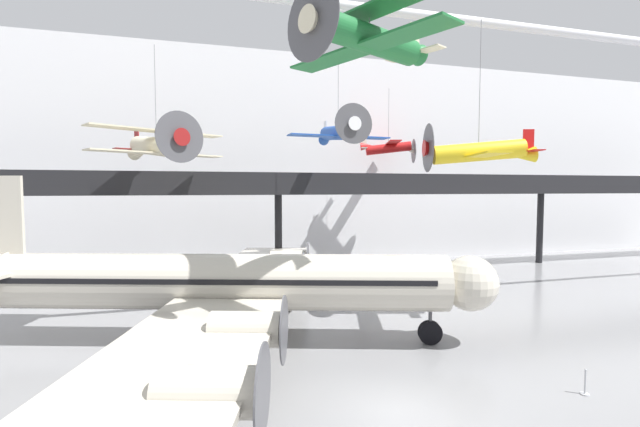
% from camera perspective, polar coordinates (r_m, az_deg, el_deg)
% --- Properties ---
extents(ground_plane, '(260.00, 260.00, 0.00)m').
position_cam_1_polar(ground_plane, '(18.14, 10.44, -24.79)').
color(ground_plane, gray).
extents(hangar_back_wall, '(140.00, 3.00, 23.15)m').
position_cam_1_polar(hangar_back_wall, '(47.93, -7.16, 7.00)').
color(hangar_back_wall, white).
rests_on(hangar_back_wall, ground).
extents(mezzanine_walkway, '(110.00, 3.20, 9.95)m').
position_cam_1_polar(mezzanine_walkway, '(39.68, -5.35, 3.02)').
color(mezzanine_walkway, black).
rests_on(mezzanine_walkway, ground).
extents(ceiling_truss_beam, '(120.00, 0.60, 0.60)m').
position_cam_1_polar(ceiling_truss_beam, '(27.72, 0.51, 26.22)').
color(ceiling_truss_beam, silver).
extents(airliner_silver_main, '(30.00, 34.88, 9.24)m').
position_cam_1_polar(airliner_silver_main, '(24.50, -13.33, -9.01)').
color(airliner_silver_main, beige).
rests_on(airliner_silver_main, ground).
extents(suspended_plane_green_biplane, '(7.40, 8.44, 5.59)m').
position_cam_1_polar(suspended_plane_green_biplane, '(19.99, 6.55, 22.25)').
color(suspended_plane_green_biplane, '#1E6B33').
extents(suspended_plane_yellow_lowwing, '(7.15, 8.49, 9.33)m').
position_cam_1_polar(suspended_plane_yellow_lowwing, '(28.59, 20.38, 7.66)').
color(suspended_plane_yellow_lowwing, yellow).
extents(suspended_plane_blue_trainer, '(8.70, 7.12, 7.08)m').
position_cam_1_polar(suspended_plane_blue_trainer, '(36.12, 2.43, 10.65)').
color(suspended_plane_blue_trainer, '#1E4CAD').
extents(suspended_plane_cream_biplane, '(9.26, 8.30, 8.66)m').
position_cam_1_polar(suspended_plane_cream_biplane, '(33.85, -20.95, 8.43)').
color(suspended_plane_cream_biplane, beige).
extents(suspended_plane_red_highwing, '(6.04, 7.13, 7.79)m').
position_cam_1_polar(suspended_plane_red_highwing, '(46.11, 9.12, 8.64)').
color(suspended_plane_red_highwing, red).
extents(stanchion_barrier, '(0.36, 0.36, 1.08)m').
position_cam_1_polar(stanchion_barrier, '(22.05, 31.84, -19.02)').
color(stanchion_barrier, '#B2B5BA').
rests_on(stanchion_barrier, ground).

